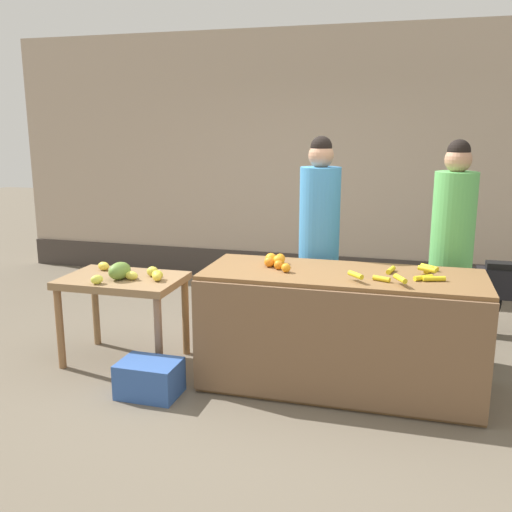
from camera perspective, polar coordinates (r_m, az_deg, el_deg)
name	(u,v)px	position (r m, az deg, el deg)	size (l,w,h in m)	color
ground_plane	(271,377)	(4.59, 1.50, -12.05)	(24.00, 24.00, 0.00)	#665B4C
market_wall_back	(329,162)	(7.10, 7.39, 9.34)	(8.36, 0.23, 3.09)	tan
fruit_stall_counter	(340,331)	(4.32, 8.45, -7.43)	(2.04, 0.80, 0.89)	brown
side_table_wooden	(123,289)	(4.80, -13.23, -3.27)	(0.97, 0.65, 0.73)	olive
banana_bunch_pile	(409,274)	(4.15, 15.14, -1.74)	(0.66, 0.64, 0.07)	gold
orange_pile	(276,261)	(4.32, 2.05, -0.54)	(0.24, 0.34, 0.09)	orange
mango_papaya_pile	(126,272)	(4.70, -12.98, -1.59)	(0.71, 0.52, 0.14)	#D7DD48
vendor_woman_blue_shirt	(319,247)	(4.84, 6.33, 0.94)	(0.34, 0.34, 1.86)	#33333D
vendor_woman_green_shirt	(451,253)	(4.87, 19.00, 0.25)	(0.34, 0.34, 1.84)	#33333D
produce_crate	(150,378)	(4.32, -10.65, -11.99)	(0.44, 0.32, 0.26)	#3359A5
produce_sack	(234,316)	(5.28, -2.19, -6.09)	(0.36, 0.30, 0.44)	maroon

